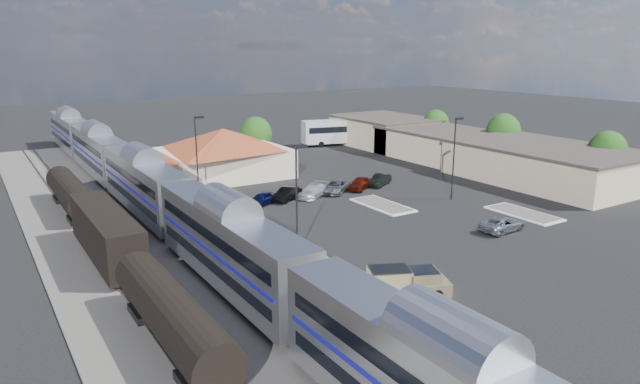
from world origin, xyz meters
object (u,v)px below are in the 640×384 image
suv (502,224)px  pickup_truck (407,283)px  station_depot (223,152)px  coach_bus (341,130)px

suv → pickup_truck: bearing=105.6°
station_depot → coach_bus: 29.02m
pickup_truck → coach_bus: coach_bus is taller
pickup_truck → suv: (16.43, 6.00, -0.26)m
coach_bus → suv: bearing=177.3°
station_depot → suv: (12.49, -34.47, -2.46)m
pickup_truck → suv: bearing=-46.3°
pickup_truck → suv: pickup_truck is taller
station_depot → suv: size_ratio=3.82×
pickup_truck → station_depot: bearing=18.1°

